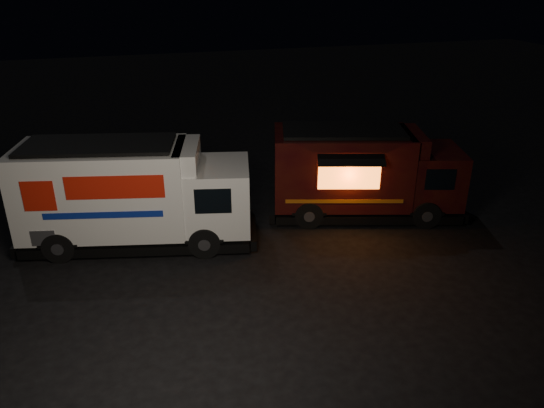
# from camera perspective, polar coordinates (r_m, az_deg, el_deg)

# --- Properties ---
(ground) EXTENTS (80.00, 80.00, 0.00)m
(ground) POSITION_cam_1_polar(r_m,az_deg,el_deg) (14.19, -2.54, -8.34)
(ground) COLOR black
(ground) RESTS_ON ground
(white_truck) EXTENTS (7.25, 3.80, 3.13)m
(white_truck) POSITION_cam_1_polar(r_m,az_deg,el_deg) (15.92, -14.34, 1.07)
(white_truck) COLOR silver
(white_truck) RESTS_ON ground
(red_truck) EXTENTS (6.73, 3.98, 2.95)m
(red_truck) POSITION_cam_1_polar(r_m,az_deg,el_deg) (17.55, 10.12, 3.35)
(red_truck) COLOR #361109
(red_truck) RESTS_ON ground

